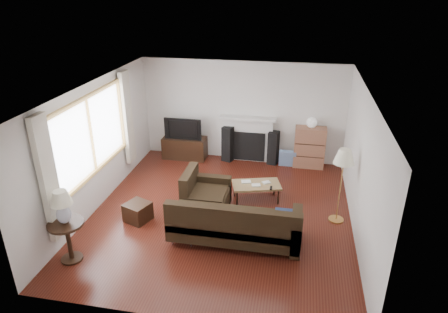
% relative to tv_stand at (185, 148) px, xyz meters
% --- Properties ---
extents(room, '(5.10, 5.60, 2.54)m').
position_rel_tv_stand_xyz_m(room, '(1.44, -2.47, 0.98)').
color(room, '#491910').
rests_on(room, ground).
extents(window, '(0.12, 2.74, 1.54)m').
position_rel_tv_stand_xyz_m(window, '(-1.01, -2.67, 1.28)').
color(window, olive).
rests_on(window, room).
extents(curtain_near, '(0.10, 0.35, 2.10)m').
position_rel_tv_stand_xyz_m(curtain_near, '(-0.96, -4.19, 1.13)').
color(curtain_near, beige).
rests_on(curtain_near, room).
extents(curtain_far, '(0.10, 0.35, 2.10)m').
position_rel_tv_stand_xyz_m(curtain_far, '(-0.96, -1.15, 1.13)').
color(curtain_far, beige).
rests_on(curtain_far, room).
extents(fireplace, '(1.40, 0.26, 1.15)m').
position_rel_tv_stand_xyz_m(fireplace, '(1.59, 0.17, 0.30)').
color(fireplace, white).
rests_on(fireplace, room).
extents(tv_stand, '(1.10, 0.49, 0.55)m').
position_rel_tv_stand_xyz_m(tv_stand, '(0.00, 0.00, 0.00)').
color(tv_stand, black).
rests_on(tv_stand, ground).
extents(television, '(0.94, 0.12, 0.54)m').
position_rel_tv_stand_xyz_m(television, '(0.00, 0.00, 0.55)').
color(television, black).
rests_on(television, tv_stand).
extents(speaker_left, '(0.33, 0.36, 0.90)m').
position_rel_tv_stand_xyz_m(speaker_left, '(1.13, 0.07, 0.18)').
color(speaker_left, black).
rests_on(speaker_left, ground).
extents(speaker_right, '(0.29, 0.32, 0.84)m').
position_rel_tv_stand_xyz_m(speaker_right, '(2.26, 0.08, 0.14)').
color(speaker_right, black).
rests_on(speaker_right, ground).
extents(bookshelf, '(0.74, 0.35, 1.01)m').
position_rel_tv_stand_xyz_m(bookshelf, '(3.13, 0.06, 0.23)').
color(bookshelf, '#986146').
rests_on(bookshelf, ground).
extents(globe_lamp, '(0.25, 0.25, 0.25)m').
position_rel_tv_stand_xyz_m(globe_lamp, '(3.13, 0.06, 0.86)').
color(globe_lamp, white).
rests_on(globe_lamp, bookshelf).
extents(sectional_sofa, '(2.47, 1.81, 0.80)m').
position_rel_tv_stand_xyz_m(sectional_sofa, '(1.85, -3.29, 0.12)').
color(sectional_sofa, black).
rests_on(sectional_sofa, ground).
extents(coffee_table, '(1.08, 0.78, 0.38)m').
position_rel_tv_stand_xyz_m(coffee_table, '(2.06, -1.83, -0.08)').
color(coffee_table, olive).
rests_on(coffee_table, ground).
extents(footstool, '(0.55, 0.55, 0.36)m').
position_rel_tv_stand_xyz_m(footstool, '(-0.08, -3.00, -0.10)').
color(footstool, black).
rests_on(footstool, ground).
extents(floor_lamp, '(0.41, 0.41, 1.48)m').
position_rel_tv_stand_xyz_m(floor_lamp, '(3.66, -2.30, 0.47)').
color(floor_lamp, '#C18843').
rests_on(floor_lamp, ground).
extents(side_table, '(0.57, 0.57, 0.71)m').
position_rel_tv_stand_xyz_m(side_table, '(-0.71, -4.33, 0.08)').
color(side_table, black).
rests_on(side_table, ground).
extents(table_lamp, '(0.35, 0.35, 0.57)m').
position_rel_tv_stand_xyz_m(table_lamp, '(-0.71, -4.33, 0.72)').
color(table_lamp, silver).
rests_on(table_lamp, side_table).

